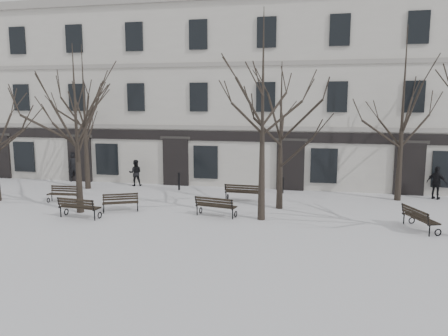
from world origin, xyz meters
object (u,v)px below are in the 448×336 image
(tree_1, at_px, (75,109))
(bench_5, at_px, (419,218))
(bench_0, at_px, (121,202))
(bench_4, at_px, (243,192))
(bench_3, at_px, (65,193))
(bench_2, at_px, (216,206))
(bench_1, at_px, (79,207))
(tree_2, at_px, (263,90))

(tree_1, bearing_deg, bench_5, 1.11)
(bench_0, height_order, bench_4, bench_4)
(bench_4, distance_m, bench_5, 8.55)
(tree_1, height_order, bench_3, tree_1)
(tree_1, height_order, bench_2, tree_1)
(bench_1, relative_size, bench_5, 1.01)
(bench_0, height_order, bench_3, bench_3)
(tree_1, bearing_deg, bench_4, 28.09)
(tree_2, bearing_deg, bench_1, -169.34)
(tree_1, height_order, bench_0, tree_1)
(bench_2, distance_m, bench_4, 3.30)
(bench_1, bearing_deg, bench_2, -158.58)
(bench_0, relative_size, bench_3, 1.01)
(bench_1, height_order, bench_5, bench_1)
(bench_1, bearing_deg, tree_2, -162.60)
(bench_1, xyz_separation_m, bench_3, (-2.37, 2.67, -0.06))
(bench_2, bearing_deg, tree_1, 16.21)
(bench_4, bearing_deg, bench_1, 38.51)
(bench_4, bearing_deg, tree_1, 30.73)
(bench_0, bearing_deg, tree_2, -25.21)
(tree_2, bearing_deg, bench_5, -2.07)
(bench_0, xyz_separation_m, bench_1, (-1.26, -1.54, 0.07))
(bench_2, distance_m, bench_5, 8.51)
(tree_1, xyz_separation_m, bench_1, (0.51, -0.98, -4.30))
(bench_1, distance_m, bench_4, 8.13)
(bench_0, bearing_deg, bench_3, 138.03)
(bench_4, bearing_deg, tree_2, 115.38)
(bench_2, bearing_deg, bench_1, 25.85)
(tree_2, distance_m, bench_0, 8.46)
(bench_2, xyz_separation_m, bench_3, (-8.25, 1.13, -0.05))
(tree_2, relative_size, bench_3, 5.28)
(bench_1, height_order, bench_2, bench_1)
(bench_2, height_order, bench_4, bench_4)
(tree_1, distance_m, bench_3, 5.03)
(bench_5, bearing_deg, bench_2, 66.68)
(bench_3, relative_size, bench_4, 0.89)
(bench_5, bearing_deg, tree_2, 66.47)
(bench_3, height_order, bench_4, bench_4)
(bench_3, xyz_separation_m, bench_5, (16.75, -1.40, 0.05))
(bench_1, relative_size, bench_2, 1.01)
(bench_1, xyz_separation_m, bench_5, (14.39, 1.27, -0.01))
(bench_1, xyz_separation_m, bench_2, (5.88, 1.54, -0.01))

